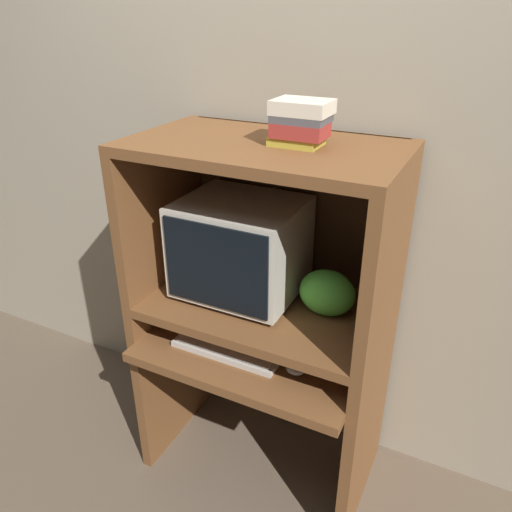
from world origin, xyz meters
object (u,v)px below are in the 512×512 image
keyboard (228,349)px  mouse (295,370)px  crt_monitor (241,247)px  snack_bag (327,293)px  book_stack (300,122)px

keyboard → mouse: 0.27m
crt_monitor → snack_bag: 0.35m
crt_monitor → keyboard: 0.37m
snack_bag → crt_monitor: bearing=-178.7°
crt_monitor → snack_bag: (0.34, 0.01, -0.11)m
crt_monitor → snack_bag: bearing=1.3°
crt_monitor → book_stack: bearing=-4.2°
crt_monitor → book_stack: size_ratio=2.43×
keyboard → book_stack: book_stack is taller
crt_monitor → book_stack: (0.22, -0.02, 0.48)m
snack_bag → book_stack: bearing=-168.5°
keyboard → book_stack: (0.18, 0.17, 0.80)m
snack_bag → book_stack: 0.60m
snack_bag → mouse: bearing=-100.2°
keyboard → snack_bag: bearing=32.2°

